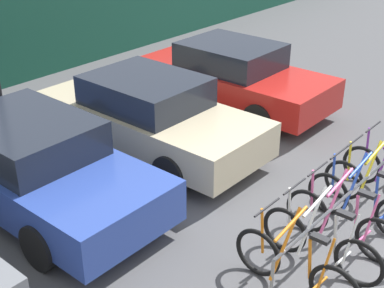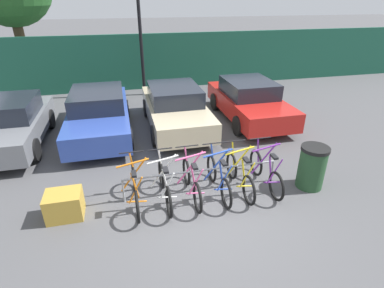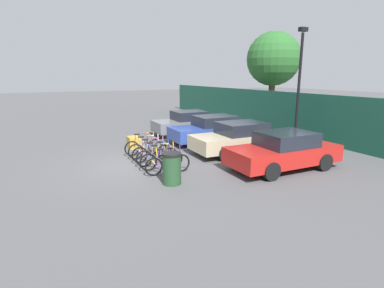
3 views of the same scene
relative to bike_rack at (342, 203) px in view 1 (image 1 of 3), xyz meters
name	(u,v)px [view 1 (image 1 of 3)]	position (x,y,z in m)	size (l,w,h in m)	color
ground_plane	(381,254)	(-0.08, -0.68, -0.48)	(120.00, 120.00, 0.00)	#4C4C4F
bike_rack	(342,203)	(0.00, 0.00, 0.00)	(3.53, 0.04, 0.57)	gray
bicycle_orange	(295,267)	(-1.50, -0.15, -0.11)	(0.68, 1.71, 1.05)	black
bicycle_white	(320,243)	(-0.87, -0.15, -0.11)	(0.68, 1.71, 1.05)	black
bicycle_pink	(342,222)	(-0.27, -0.15, -0.11)	(0.68, 1.71, 1.05)	black
bicycle_blue	(362,203)	(0.35, -0.15, -0.11)	(0.68, 1.71, 1.05)	black
bicycle_yellow	(377,189)	(0.86, -0.15, -0.11)	(0.68, 1.71, 1.05)	black
car_blue	(32,164)	(-2.34, 3.90, 0.21)	(1.91, 4.52, 1.40)	#2D479E
car_beige	(150,115)	(0.12, 3.85, 0.21)	(1.91, 4.34, 1.40)	#C1B28E
car_red	(233,76)	(2.80, 3.97, 0.21)	(1.91, 4.27, 1.40)	red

